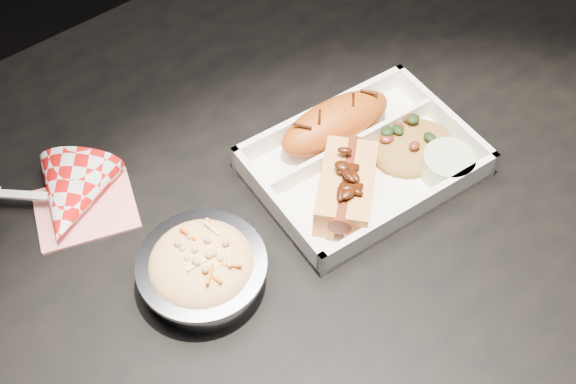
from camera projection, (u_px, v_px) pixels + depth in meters
The scene contains 8 objects.
dining_table at pixel (251, 248), 0.89m from camera, with size 1.20×0.80×0.75m.
food_tray at pixel (362, 165), 0.84m from camera, with size 0.26×0.20×0.04m.
fried_pastry at pixel (336, 123), 0.85m from camera, with size 0.15×0.06×0.05m, color #AC4911.
hotdog at pixel (346, 186), 0.80m from camera, with size 0.12×0.12×0.06m.
fried_rice_mound at pixel (413, 141), 0.85m from camera, with size 0.10×0.08×0.03m, color #A2722F.
cupcake_liner at pixel (448, 165), 0.83m from camera, with size 0.06×0.06×0.03m, color #B3C998.
foil_coleslaw_cup at pixel (202, 268), 0.74m from camera, with size 0.13×0.13×0.07m.
napkin_fork at pixel (71, 200), 0.80m from camera, with size 0.16×0.15×0.10m.
Camera 1 is at (-0.27, -0.41, 1.41)m, focal length 45.00 mm.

